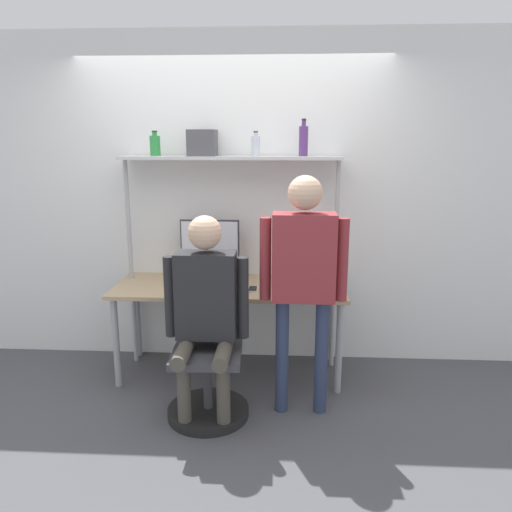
# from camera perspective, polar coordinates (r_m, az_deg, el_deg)

# --- Properties ---
(ground_plane) EXTENTS (12.00, 12.00, 0.00)m
(ground_plane) POSITION_cam_1_polar(r_m,az_deg,el_deg) (3.89, -3.50, -15.43)
(ground_plane) COLOR #4C4C51
(wall_back) EXTENTS (8.00, 0.06, 2.70)m
(wall_back) POSITION_cam_1_polar(r_m,az_deg,el_deg) (4.17, -2.58, 6.16)
(wall_back) COLOR white
(wall_back) RESTS_ON ground_plane
(desk) EXTENTS (1.80, 0.68, 0.74)m
(desk) POSITION_cam_1_polar(r_m,az_deg,el_deg) (3.96, -3.02, -4.40)
(desk) COLOR tan
(desk) RESTS_ON ground_plane
(shelf_unit) EXTENTS (1.71, 0.32, 1.73)m
(shelf_unit) POSITION_cam_1_polar(r_m,az_deg,el_deg) (3.96, -2.90, 8.08)
(shelf_unit) COLOR silver
(shelf_unit) RESTS_ON ground_plane
(monitor) EXTENTS (0.48, 0.23, 0.49)m
(monitor) POSITION_cam_1_polar(r_m,az_deg,el_deg) (4.08, -5.29, 1.12)
(monitor) COLOR #333338
(monitor) RESTS_ON desk
(laptop) EXTENTS (0.35, 0.22, 0.22)m
(laptop) POSITION_cam_1_polar(r_m,az_deg,el_deg) (3.82, -4.77, -2.94)
(laptop) COLOR #333338
(laptop) RESTS_ON desk
(cell_phone) EXTENTS (0.07, 0.15, 0.01)m
(cell_phone) POSITION_cam_1_polar(r_m,az_deg,el_deg) (3.82, -0.36, -3.79)
(cell_phone) COLOR silver
(cell_phone) RESTS_ON desk
(office_chair) EXTENTS (0.56, 0.56, 0.93)m
(office_chair) POSITION_cam_1_polar(r_m,az_deg,el_deg) (3.54, -5.49, -13.28)
(office_chair) COLOR black
(office_chair) RESTS_ON ground_plane
(person_seated) EXTENTS (0.56, 0.47, 1.39)m
(person_seated) POSITION_cam_1_polar(r_m,az_deg,el_deg) (3.29, -5.79, -5.28)
(person_seated) COLOR #4C473D
(person_seated) RESTS_ON ground_plane
(person_standing) EXTENTS (0.58, 0.22, 1.64)m
(person_standing) POSITION_cam_1_polar(r_m,az_deg,el_deg) (3.29, 5.45, -1.17)
(person_standing) COLOR #2D3856
(person_standing) RESTS_ON ground_plane
(bottle_clear) EXTENTS (0.07, 0.07, 0.19)m
(bottle_clear) POSITION_cam_1_polar(r_m,az_deg,el_deg) (3.93, -0.03, 12.51)
(bottle_clear) COLOR silver
(bottle_clear) RESTS_ON shelf_unit
(bottle_green) EXTENTS (0.08, 0.08, 0.19)m
(bottle_green) POSITION_cam_1_polar(r_m,az_deg,el_deg) (4.05, -11.46, 12.31)
(bottle_green) COLOR #2D8C3F
(bottle_green) RESTS_ON shelf_unit
(bottle_purple) EXTENTS (0.07, 0.07, 0.28)m
(bottle_purple) POSITION_cam_1_polar(r_m,az_deg,el_deg) (3.92, 5.45, 13.03)
(bottle_purple) COLOR #593372
(bottle_purple) RESTS_ON shelf_unit
(storage_box) EXTENTS (0.21, 0.23, 0.20)m
(storage_box) POSITION_cam_1_polar(r_m,az_deg,el_deg) (3.97, -6.14, 12.74)
(storage_box) COLOR #4C4C51
(storage_box) RESTS_ON shelf_unit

